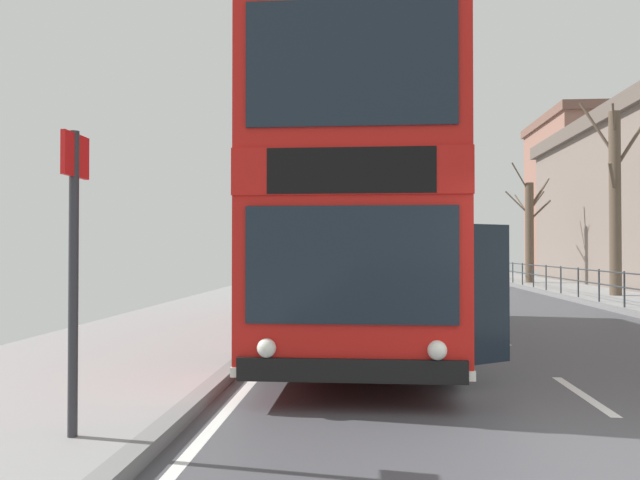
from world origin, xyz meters
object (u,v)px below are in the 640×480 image
(bare_tree_far_01, at_px, (615,199))
(background_building_01, at_px, (608,193))
(double_decker_bus_main, at_px, (361,212))
(bus_stop_sign_near, at_px, (74,247))
(bare_tree_far_02, at_px, (530,230))

(bare_tree_far_01, xyz_separation_m, background_building_01, (11.17, 30.49, 2.90))
(bare_tree_far_01, distance_m, background_building_01, 32.60)
(double_decker_bus_main, bearing_deg, background_building_01, 64.27)
(double_decker_bus_main, height_order, bus_stop_sign_near, double_decker_bus_main)
(double_decker_bus_main, relative_size, background_building_01, 0.84)
(double_decker_bus_main, bearing_deg, bare_tree_far_02, 67.57)
(double_decker_bus_main, bearing_deg, bare_tree_far_01, 50.81)
(bare_tree_far_01, bearing_deg, double_decker_bus_main, -129.19)
(double_decker_bus_main, xyz_separation_m, bare_tree_far_02, (7.95, 19.26, 0.28))
(double_decker_bus_main, bearing_deg, bus_stop_sign_near, -109.35)
(bare_tree_far_02, bearing_deg, background_building_01, 61.50)
(background_building_01, bearing_deg, bare_tree_far_01, -110.11)
(double_decker_bus_main, relative_size, bare_tree_far_02, 1.83)
(bus_stop_sign_near, bearing_deg, bare_tree_far_02, 68.35)
(double_decker_bus_main, distance_m, bare_tree_far_02, 20.84)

